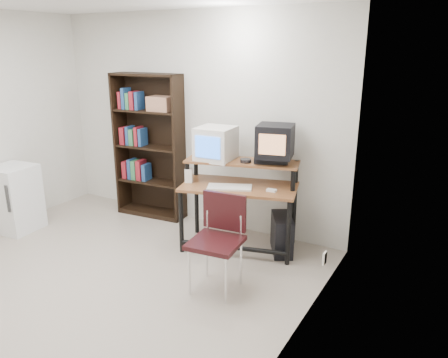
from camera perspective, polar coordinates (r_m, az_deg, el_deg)
The scene contains 17 objects.
floor at distance 4.47m, azimuth -18.20°, elevation -13.34°, with size 4.00×4.00×0.01m, color #A69989.
back_wall at distance 5.47m, azimuth -3.89°, elevation 7.62°, with size 4.00×0.01×2.60m, color beige.
right_wall at distance 2.83m, azimuth 7.66°, elevation -1.57°, with size 0.01×4.00×2.60m, color beige.
computer_desk at distance 4.78m, azimuth 2.05°, elevation -1.25°, with size 1.36×0.92×0.98m.
crt_monitor at distance 4.83m, azimuth -1.08°, elevation 4.63°, with size 0.42×0.43×0.37m.
vcr at distance 4.76m, azimuth 6.12°, elevation 2.57°, with size 0.36×0.26×0.08m, color black.
crt_tv at distance 4.67m, azimuth 6.70°, elevation 4.95°, with size 0.44×0.44×0.35m.
cd_spindle at distance 4.72m, azimuth 2.84°, elevation 2.33°, with size 0.12×0.12×0.05m, color #26262B.
keyboard at distance 4.66m, azimuth 0.73°, elevation -1.17°, with size 0.47×0.21×0.04m, color beige.
mousepad at distance 4.61m, azimuth 6.09°, elevation -1.66°, with size 0.22×0.18×0.01m, color black.
mouse at distance 4.58m, azimuth 6.23°, elevation -1.53°, with size 0.10×0.06×0.03m, color white.
desk_speaker at distance 4.86m, azimuth -4.63°, elevation 0.38°, with size 0.08×0.07×0.17m, color beige.
pc_tower at distance 4.87m, azimuth 7.56°, elevation -7.15°, with size 0.20×0.45×0.42m, color black.
school_chair at distance 4.04m, azimuth -0.66°, elevation -6.95°, with size 0.49×0.49×0.89m.
bookshelf at distance 5.78m, azimuth -9.57°, elevation 4.43°, with size 0.96×0.39×1.86m.
mini_fridge at distance 5.91m, azimuth -25.64°, elevation -2.29°, with size 0.52×0.52×0.81m.
wall_outlet at distance 4.23m, azimuth 13.00°, elevation -10.04°, with size 0.02×0.08×0.12m, color beige.
Camera 1 is at (2.99, -2.49, 2.20)m, focal length 35.00 mm.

